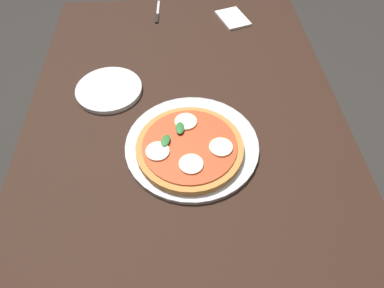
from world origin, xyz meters
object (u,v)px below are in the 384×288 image
Objects in this scene: napkin at (233,18)px; pizza at (190,147)px; serving_tray at (192,145)px; dining_table at (187,158)px; knife at (157,14)px; plate_white at (109,90)px.

pizza is at bearing -17.58° from napkin.
napkin is (-0.59, 0.19, -0.00)m from serving_tray.
dining_table is 0.10m from serving_tray.
dining_table is 5.31× the size of pizza.
pizza reaches higher than napkin.
dining_table is 9.16× the size of knife.
pizza is 1.39× the size of plate_white.
napkin is at bearing 162.42° from pizza.
plate_white is (-0.20, -0.22, 0.10)m from dining_table.
plate_white reaches higher than serving_tray.
pizza reaches higher than serving_tray.
plate_white is at bearing -19.01° from knife.
serving_tray is (0.03, 0.01, 0.10)m from dining_table.
serving_tray reaches higher than dining_table.
pizza is at bearing 6.55° from dining_table.
dining_table is 11.13× the size of napkin.
plate_white is 0.56m from napkin.
napkin is at bearing 162.48° from serving_tray.
dining_table is 7.36× the size of plate_white.
pizza is 2.10× the size of napkin.
pizza reaches higher than dining_table.
knife is at bearing -172.63° from dining_table.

